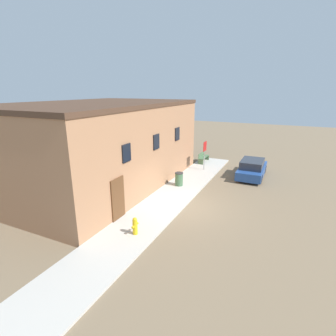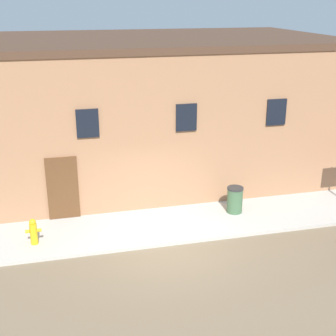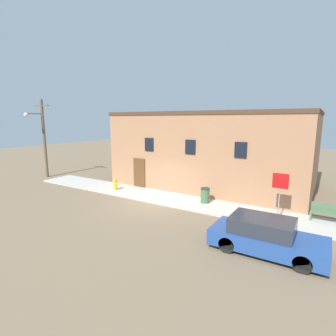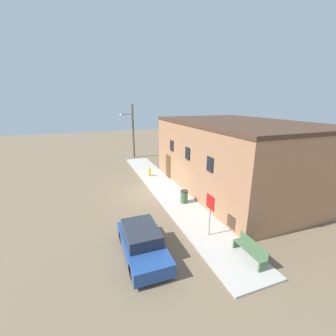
{
  "view_description": "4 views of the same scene",
  "coord_description": "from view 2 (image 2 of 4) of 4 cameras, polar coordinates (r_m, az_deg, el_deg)",
  "views": [
    {
      "loc": [
        -12.43,
        -4.79,
        6.27
      ],
      "look_at": [
        0.39,
        1.24,
        2.0
      ],
      "focal_mm": 28.0,
      "sensor_mm": 36.0,
      "label": 1
    },
    {
      "loc": [
        -2.79,
        -11.82,
        6.94
      ],
      "look_at": [
        0.39,
        1.24,
        2.0
      ],
      "focal_mm": 50.0,
      "sensor_mm": 36.0,
      "label": 2
    },
    {
      "loc": [
        8.75,
        -12.23,
        4.92
      ],
      "look_at": [
        0.39,
        1.24,
        2.0
      ],
      "focal_mm": 28.0,
      "sensor_mm": 36.0,
      "label": 3
    },
    {
      "loc": [
        15.88,
        -4.58,
        6.94
      ],
      "look_at": [
        0.39,
        1.24,
        2.0
      ],
      "focal_mm": 24.0,
      "sensor_mm": 36.0,
      "label": 4
    }
  ],
  "objects": [
    {
      "name": "ground_plane",
      "position": [
        13.99,
        -0.35,
        -9.56
      ],
      "size": [
        80.0,
        80.0,
        0.0
      ],
      "primitive_type": "plane",
      "color": "#7A664C"
    },
    {
      "name": "sidewalk",
      "position": [
        15.03,
        -1.45,
        -7.11
      ],
      "size": [
        21.41,
        2.48,
        0.1
      ],
      "color": "#BCB7AD",
      "rests_on": "ground"
    },
    {
      "name": "brick_building",
      "position": [
        19.47,
        -1.26,
        7.71
      ],
      "size": [
        13.75,
        8.67,
        5.47
      ],
      "color": "#A87551",
      "rests_on": "ground"
    },
    {
      "name": "fire_hydrant",
      "position": [
        14.29,
        -16.08,
        -7.44
      ],
      "size": [
        0.46,
        0.22,
        0.8
      ],
      "color": "gold",
      "rests_on": "sidewalk"
    },
    {
      "name": "trash_bin",
      "position": [
        15.83,
        8.15,
        -3.85
      ],
      "size": [
        0.54,
        0.54,
        0.89
      ],
      "color": "#426642",
      "rests_on": "sidewalk"
    }
  ]
}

